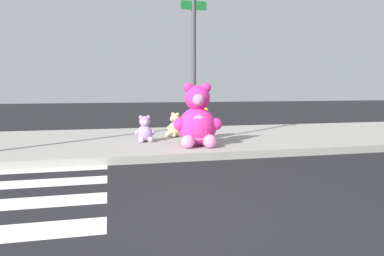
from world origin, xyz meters
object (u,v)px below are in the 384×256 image
object	(u,v)px
plush_tan	(175,127)
sign_pole	(194,65)
plush_lavender	(145,131)
plush_yellow	(203,126)
plush_pink_large	(198,121)

from	to	relation	value
plush_tan	sign_pole	bearing A→B (deg)	-73.41
sign_pole	plush_lavender	bearing A→B (deg)	166.65
sign_pole	plush_yellow	bearing A→B (deg)	53.98
plush_pink_large	plush_yellow	world-z (taller)	plush_pink_large
sign_pole	plush_pink_large	xyz separation A→B (m)	(-0.06, -0.59, -1.18)
plush_tan	plush_yellow	size ratio (longest dim) A/B	0.82
plush_yellow	plush_lavender	bearing A→B (deg)	-171.40
sign_pole	plush_yellow	distance (m)	1.52
plush_lavender	plush_tan	size ratio (longest dim) A/B	0.99
plush_tan	plush_yellow	world-z (taller)	plush_yellow
sign_pole	plush_tan	size ratio (longest dim) A/B	5.36
plush_lavender	plush_pink_large	bearing A→B (deg)	-39.99
plush_pink_large	plush_tan	distance (m)	1.51
sign_pole	plush_lavender	xyz separation A→B (m)	(-1.06, 0.25, -1.46)
sign_pole	plush_pink_large	world-z (taller)	sign_pole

